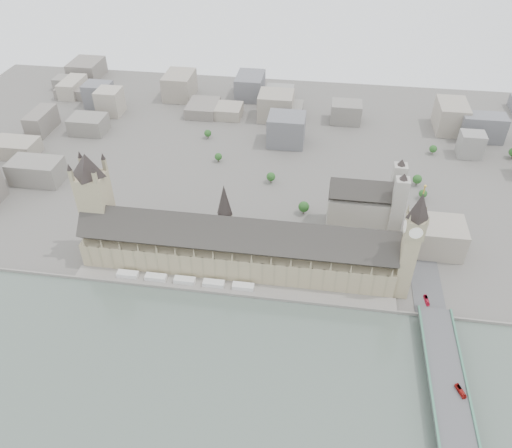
# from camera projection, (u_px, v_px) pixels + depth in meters

# --- Properties ---
(ground) EXTENTS (900.00, 900.00, 0.00)m
(ground) POSITION_uv_depth(u_px,v_px,m) (233.00, 283.00, 422.48)
(ground) COLOR #595651
(ground) RESTS_ON ground
(embankment_wall) EXTENTS (600.00, 1.50, 3.00)m
(embankment_wall) POSITION_uv_depth(u_px,v_px,m) (230.00, 294.00, 409.87)
(embankment_wall) COLOR gray
(embankment_wall) RESTS_ON ground
(river_terrace) EXTENTS (270.00, 15.00, 2.00)m
(river_terrace) POSITION_uv_depth(u_px,v_px,m) (231.00, 288.00, 416.02)
(river_terrace) COLOR gray
(river_terrace) RESTS_ON ground
(terrace_tents) EXTENTS (118.00, 7.00, 4.00)m
(terrace_tents) POSITION_uv_depth(u_px,v_px,m) (185.00, 280.00, 419.18)
(terrace_tents) COLOR silver
(terrace_tents) RESTS_ON river_terrace
(palace_of_westminster) EXTENTS (265.00, 40.73, 55.44)m
(palace_of_westminster) POSITION_uv_depth(u_px,v_px,m) (236.00, 247.00, 423.86)
(palace_of_westminster) COLOR tan
(palace_of_westminster) RESTS_ON ground
(elizabeth_tower) EXTENTS (17.00, 17.00, 107.50)m
(elizabeth_tower) POSITION_uv_depth(u_px,v_px,m) (412.00, 239.00, 377.05)
(elizabeth_tower) COLOR tan
(elizabeth_tower) RESTS_ON ground
(victoria_tower) EXTENTS (30.00, 30.00, 100.00)m
(victoria_tower) POSITION_uv_depth(u_px,v_px,m) (95.00, 200.00, 422.84)
(victoria_tower) COLOR tan
(victoria_tower) RESTS_ON ground
(central_tower) EXTENTS (13.00, 13.00, 48.00)m
(central_tower) POSITION_uv_depth(u_px,v_px,m) (225.00, 209.00, 408.25)
(central_tower) COLOR gray
(central_tower) RESTS_ON ground
(westminster_bridge) EXTENTS (25.00, 325.00, 10.25)m
(westminster_bridge) POSITION_uv_depth(u_px,v_px,m) (447.00, 394.00, 332.43)
(westminster_bridge) COLOR #474749
(westminster_bridge) RESTS_ON ground
(westminster_abbey) EXTENTS (68.00, 36.00, 64.00)m
(westminster_abbey) POSITION_uv_depth(u_px,v_px,m) (367.00, 205.00, 468.31)
(westminster_abbey) COLOR gray
(westminster_abbey) RESTS_ON ground
(city_skyline_inland) EXTENTS (720.00, 360.00, 38.00)m
(city_skyline_inland) POSITION_uv_depth(u_px,v_px,m) (269.00, 129.00, 601.78)
(city_skyline_inland) COLOR gray
(city_skyline_inland) RESTS_ON ground
(park_trees) EXTENTS (110.00, 30.00, 15.00)m
(park_trees) POSITION_uv_depth(u_px,v_px,m) (234.00, 231.00, 465.79)
(park_trees) COLOR #1B4217
(park_trees) RESTS_ON ground
(red_bus_north) EXTENTS (3.77, 11.07, 3.02)m
(red_bus_north) POSITION_uv_depth(u_px,v_px,m) (426.00, 300.00, 390.58)
(red_bus_north) COLOR red
(red_bus_north) RESTS_ON westminster_bridge
(red_bus_south) EXTENTS (6.29, 10.88, 2.98)m
(red_bus_south) POSITION_uv_depth(u_px,v_px,m) (461.00, 391.00, 326.95)
(red_bus_south) COLOR #B11A16
(red_bus_south) RESTS_ON westminster_bridge
(car_approach) EXTENTS (2.16, 5.06, 1.45)m
(car_approach) POSITION_uv_depth(u_px,v_px,m) (430.00, 248.00, 440.77)
(car_approach) COLOR gray
(car_approach) RESTS_ON westminster_bridge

